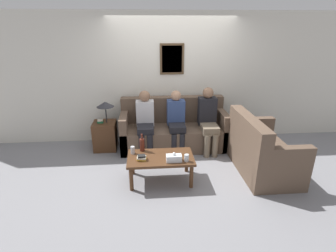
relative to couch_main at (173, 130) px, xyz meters
The scene contains 14 objects.
ground_plane 0.60m from the couch_main, 90.00° to the right, with size 16.00×16.00×0.00m, color gray.
wall_back 1.06m from the couch_main, 90.00° to the left, with size 9.00×0.08×2.60m.
couch_main is the anchor object (origin of this frame).
couch_side 1.75m from the couch_main, 39.57° to the right, with size 0.83×1.39×0.97m.
coffee_table 1.32m from the couch_main, 104.76° to the right, with size 1.02×0.59×0.42m.
side_table_with_lamp 1.36m from the couch_main, behind, with size 0.44×0.44×0.97m.
wine_bottle 1.23m from the couch_main, 120.64° to the right, with size 0.08×0.08×0.29m.
drinking_glass 1.47m from the couch_main, 88.30° to the right, with size 0.07×0.07×0.11m.
book_stack 1.50m from the couch_main, 114.85° to the right, with size 0.15×0.12×0.08m.
soda_can 1.38m from the couch_main, 124.01° to the right, with size 0.07×0.07×0.12m.
tissue_box 1.45m from the couch_main, 95.75° to the right, with size 0.23×0.12×0.15m.
person_left 0.66m from the couch_main, 164.97° to the right, with size 0.34×0.60×1.17m.
person_middle 0.34m from the couch_main, 75.61° to the right, with size 0.34×0.58×1.17m.
person_right 0.76m from the couch_main, 18.29° to the right, with size 0.34×0.63×1.23m.
Camera 1 is at (-0.53, -4.39, 2.33)m, focal length 28.00 mm.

